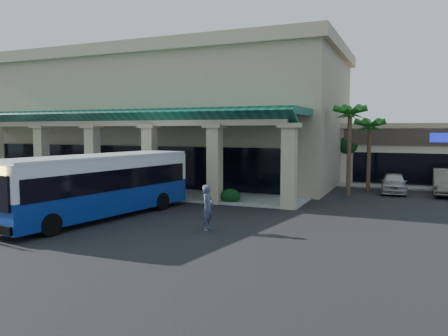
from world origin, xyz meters
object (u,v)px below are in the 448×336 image
at_px(car_silver, 394,183).
at_px(car_white, 448,182).
at_px(transit_bus, 99,187).
at_px(pedestrian, 208,208).

xyz_separation_m(car_silver, car_white, (3.40, 0.53, 0.16)).
bearing_deg(car_white, car_silver, -169.71).
height_order(transit_bus, pedestrian, transit_bus).
distance_m(pedestrian, car_white, 18.94).
height_order(pedestrian, car_silver, pedestrian).
relative_size(transit_bus, pedestrian, 5.65).
bearing_deg(pedestrian, car_white, -33.94).
bearing_deg(car_white, pedestrian, -122.44).
bearing_deg(car_silver, car_white, 6.73).
relative_size(pedestrian, car_white, 0.38).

